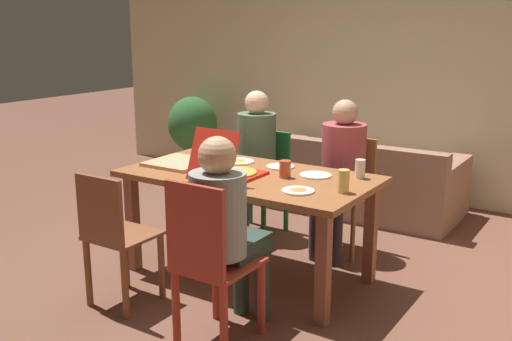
# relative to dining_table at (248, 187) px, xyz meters

# --- Properties ---
(ground_plane) EXTENTS (20.00, 20.00, 0.00)m
(ground_plane) POSITION_rel_dining_table_xyz_m (0.00, 0.00, -0.67)
(ground_plane) COLOR brown
(back_wall) EXTENTS (7.19, 0.12, 2.76)m
(back_wall) POSITION_rel_dining_table_xyz_m (0.00, 2.62, 0.71)
(back_wall) COLOR beige
(back_wall) RESTS_ON ground
(dining_table) EXTENTS (1.76, 0.93, 0.77)m
(dining_table) POSITION_rel_dining_table_xyz_m (0.00, 0.00, 0.00)
(dining_table) COLOR brown
(dining_table) RESTS_ON ground
(chair_0) EXTENTS (0.44, 0.43, 0.88)m
(chair_0) POSITION_rel_dining_table_xyz_m (-0.44, 0.87, -0.18)
(chair_0) COLOR #24723A
(chair_0) RESTS_ON ground
(person_0) EXTENTS (0.33, 0.54, 1.25)m
(person_0) POSITION_rel_dining_table_xyz_m (-0.44, 0.73, 0.06)
(person_0) COLOR #42433E
(person_0) RESTS_ON ground
(chair_1) EXTENTS (0.41, 0.40, 0.91)m
(chair_1) POSITION_rel_dining_table_xyz_m (0.36, 0.89, -0.15)
(chair_1) COLOR olive
(chair_1) RESTS_ON ground
(person_1) EXTENTS (0.34, 0.50, 1.23)m
(person_1) POSITION_rel_dining_table_xyz_m (0.36, 0.76, 0.06)
(person_1) COLOR #372F36
(person_1) RESTS_ON ground
(chair_2) EXTENTS (0.40, 0.44, 0.98)m
(chair_2) POSITION_rel_dining_table_xyz_m (0.36, -0.93, -0.16)
(chair_2) COLOR #A83426
(chair_2) RESTS_ON ground
(person_2) EXTENTS (0.32, 0.55, 1.20)m
(person_2) POSITION_rel_dining_table_xyz_m (0.36, -0.78, 0.04)
(person_2) COLOR #2C3F36
(person_2) RESTS_ON ground
(chair_3) EXTENTS (0.39, 0.40, 0.90)m
(chair_3) POSITION_rel_dining_table_xyz_m (-0.44, -0.87, -0.19)
(chair_3) COLOR brown
(chair_3) RESTS_ON ground
(pizza_box_0) EXTENTS (0.36, 0.49, 0.35)m
(pizza_box_0) POSITION_rel_dining_table_xyz_m (-0.05, -0.16, 0.15)
(pizza_box_0) COLOR red
(pizza_box_0) RESTS_ON dining_table
(pizza_box_1) EXTENTS (0.42, 0.42, 0.02)m
(pizza_box_1) POSITION_rel_dining_table_xyz_m (-0.59, -0.04, 0.11)
(pizza_box_1) COLOR tan
(pizza_box_1) RESTS_ON dining_table
(plate_0) EXTENTS (0.22, 0.22, 0.01)m
(plate_0) POSITION_rel_dining_table_xyz_m (0.43, 0.20, 0.10)
(plate_0) COLOR white
(plate_0) RESTS_ON dining_table
(plate_1) EXTENTS (0.21, 0.21, 0.03)m
(plate_1) POSITION_rel_dining_table_xyz_m (0.52, -0.21, 0.11)
(plate_1) COLOR white
(plate_1) RESTS_ON dining_table
(plate_2) EXTENTS (0.24, 0.24, 0.03)m
(plate_2) POSITION_rel_dining_table_xyz_m (-0.26, 0.25, 0.11)
(plate_2) COLOR white
(plate_2) RESTS_ON dining_table
(plate_3) EXTENTS (0.21, 0.21, 0.01)m
(plate_3) POSITION_rel_dining_table_xyz_m (0.10, 0.28, 0.10)
(plate_3) COLOR white
(plate_3) RESTS_ON dining_table
(drinking_glass_0) EXTENTS (0.07, 0.07, 0.13)m
(drinking_glass_0) POSITION_rel_dining_table_xyz_m (0.71, 0.31, 0.16)
(drinking_glass_0) COLOR silver
(drinking_glass_0) RESTS_ON dining_table
(drinking_glass_1) EXTENTS (0.08, 0.08, 0.12)m
(drinking_glass_1) POSITION_rel_dining_table_xyz_m (0.27, 0.05, 0.16)
(drinking_glass_1) COLOR #B6492A
(drinking_glass_1) RESTS_ON dining_table
(drinking_glass_2) EXTENTS (0.07, 0.07, 0.15)m
(drinking_glass_2) POSITION_rel_dining_table_xyz_m (0.76, -0.08, 0.17)
(drinking_glass_2) COLOR #E1C266
(drinking_glass_2) RESTS_ON dining_table
(couch) EXTENTS (1.96, 0.92, 0.73)m
(couch) POSITION_rel_dining_table_xyz_m (0.01, 1.88, -0.41)
(couch) COLOR #956A57
(couch) RESTS_ON ground
(potted_plant) EXTENTS (0.59, 0.59, 0.94)m
(potted_plant) POSITION_rel_dining_table_xyz_m (-2.23, 2.13, -0.10)
(potted_plant) COLOR gray
(potted_plant) RESTS_ON ground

